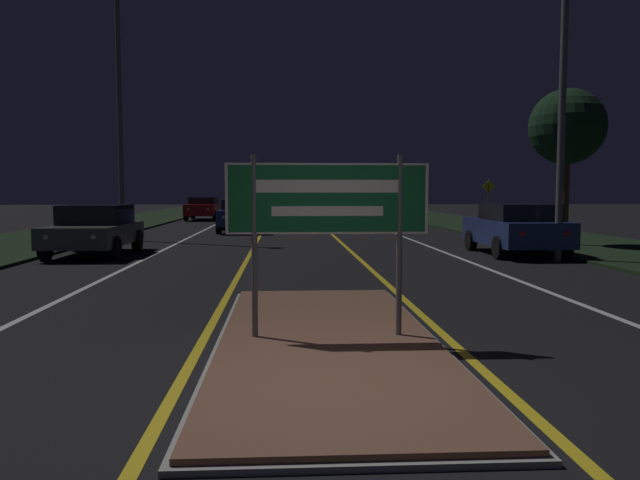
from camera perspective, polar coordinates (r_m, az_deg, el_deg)
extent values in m
plane|color=black|center=(5.63, 2.03, -14.09)|extent=(160.00, 160.00, 0.00)
cube|color=#999993|center=(7.43, 0.67, -9.28)|extent=(2.59, 6.79, 0.05)
cube|color=brown|center=(7.43, 0.67, -9.10)|extent=(2.47, 6.67, 0.10)
cube|color=black|center=(26.93, -22.80, 0.39)|extent=(5.00, 100.00, 0.08)
cube|color=black|center=(27.27, 18.24, 0.57)|extent=(5.00, 100.00, 0.08)
cube|color=gold|center=(30.38, -5.13, 1.08)|extent=(0.12, 70.00, 0.01)
cube|color=gold|center=(30.43, 0.47, 1.11)|extent=(0.12, 70.00, 0.01)
cube|color=silver|center=(30.59, -10.22, 1.05)|extent=(0.12, 70.00, 0.01)
cube|color=silver|center=(30.73, 5.53, 1.12)|extent=(0.12, 70.00, 0.01)
cube|color=silver|center=(31.10, -15.71, 1.01)|extent=(0.10, 70.00, 0.01)
cube|color=silver|center=(31.33, 10.96, 1.12)|extent=(0.10, 70.00, 0.01)
cylinder|color=#56565B|center=(7.24, -6.02, -0.57)|extent=(0.07, 0.07, 2.12)
cylinder|color=#56565B|center=(7.35, 7.27, -0.51)|extent=(0.07, 0.07, 2.12)
cube|color=#146033|center=(7.22, 0.68, 3.81)|extent=(2.35, 0.04, 0.82)
cube|color=white|center=(7.20, 0.69, 3.80)|extent=(2.35, 0.00, 0.82)
cube|color=#146033|center=(7.20, 0.69, 3.80)|extent=(2.28, 0.01, 0.77)
cube|color=white|center=(7.19, 0.70, 4.94)|extent=(1.64, 0.01, 0.15)
cube|color=white|center=(7.20, 0.70, 2.66)|extent=(1.29, 0.01, 0.11)
cylinder|color=#56565B|center=(24.12, -17.85, 11.39)|extent=(0.18, 0.18, 9.57)
cylinder|color=#56565B|center=(17.23, 21.39, 15.30)|extent=(0.18, 0.18, 10.23)
cube|color=navy|center=(18.54, 17.41, 0.73)|extent=(1.86, 4.04, 0.68)
cube|color=black|center=(18.29, 17.72, 2.45)|extent=(1.63, 2.10, 0.45)
sphere|color=red|center=(16.47, 17.99, 0.57)|extent=(0.14, 0.14, 0.14)
sphere|color=red|center=(16.92, 21.63, 0.57)|extent=(0.14, 0.14, 0.14)
cylinder|color=black|center=(19.47, 13.63, -0.03)|extent=(0.22, 0.61, 0.61)
cylinder|color=black|center=(20.05, 18.50, 0.00)|extent=(0.22, 0.61, 0.61)
cylinder|color=black|center=(17.09, 16.07, -0.69)|extent=(0.22, 0.61, 0.61)
cylinder|color=black|center=(17.76, 21.49, -0.63)|extent=(0.22, 0.61, 0.61)
cube|color=maroon|center=(30.60, 2.39, 2.24)|extent=(1.87, 4.74, 0.60)
cube|color=black|center=(30.30, 2.45, 3.27)|extent=(1.65, 2.46, 0.50)
sphere|color=red|center=(28.21, 1.69, 2.21)|extent=(0.14, 0.14, 0.14)
sphere|color=red|center=(28.33, 4.03, 2.21)|extent=(0.14, 0.14, 0.14)
cylinder|color=black|center=(32.00, 0.53, 1.80)|extent=(0.22, 0.60, 0.60)
cylinder|color=black|center=(32.17, 3.73, 1.81)|extent=(0.22, 0.60, 0.60)
cylinder|color=black|center=(29.08, 0.92, 1.53)|extent=(0.22, 0.60, 0.60)
cylinder|color=black|center=(29.26, 4.42, 1.54)|extent=(0.22, 0.60, 0.60)
cube|color=#4C514C|center=(18.58, -19.94, 0.51)|extent=(1.86, 4.05, 0.56)
cube|color=black|center=(18.79, -19.77, 2.23)|extent=(1.64, 2.10, 0.53)
sphere|color=white|center=(16.86, -23.77, 0.26)|extent=(0.14, 0.14, 0.14)
sphere|color=white|center=(16.50, -20.01, 0.28)|extent=(0.14, 0.14, 0.14)
cylinder|color=black|center=(17.70, -23.84, -0.70)|extent=(0.22, 0.63, 0.63)
cylinder|color=black|center=(17.16, -18.26, -0.70)|extent=(0.22, 0.63, 0.63)
cylinder|color=black|center=(20.06, -21.33, -0.06)|extent=(0.22, 0.63, 0.63)
cylinder|color=black|center=(19.58, -16.37, -0.04)|extent=(0.22, 0.63, 0.63)
cube|color=navy|center=(27.66, -7.25, 2.09)|extent=(1.75, 4.03, 0.68)
cube|color=black|center=(27.89, -7.23, 3.23)|extent=(1.54, 2.09, 0.41)
sphere|color=white|center=(25.72, -8.77, 2.09)|extent=(0.14, 0.14, 0.14)
sphere|color=white|center=(25.64, -6.35, 2.10)|extent=(0.14, 0.14, 0.14)
cylinder|color=black|center=(26.51, -9.23, 1.23)|extent=(0.22, 0.64, 0.64)
cylinder|color=black|center=(26.39, -5.62, 1.25)|extent=(0.22, 0.64, 0.64)
cylinder|color=black|center=(28.99, -8.72, 1.51)|extent=(0.22, 0.64, 0.64)
cylinder|color=black|center=(28.88, -5.42, 1.53)|extent=(0.22, 0.64, 0.64)
cube|color=maroon|center=(39.77, -10.61, 2.77)|extent=(1.81, 4.74, 0.68)
cube|color=black|center=(40.04, -10.57, 3.57)|extent=(1.59, 2.47, 0.42)
sphere|color=white|center=(37.51, -11.92, 2.79)|extent=(0.14, 0.14, 0.14)
sphere|color=white|center=(37.36, -10.21, 2.81)|extent=(0.14, 0.14, 0.14)
cylinder|color=black|center=(38.44, -12.16, 2.19)|extent=(0.22, 0.65, 0.65)
cylinder|color=black|center=(38.21, -9.59, 2.21)|extent=(0.22, 0.65, 0.65)
cylinder|color=black|center=(41.35, -11.53, 2.35)|extent=(0.22, 0.65, 0.65)
cylinder|color=black|center=(41.14, -9.14, 2.37)|extent=(0.22, 0.65, 0.65)
cylinder|color=#56565B|center=(29.18, 15.14, 2.91)|extent=(0.06, 0.06, 1.99)
cube|color=yellow|center=(29.17, 15.17, 4.74)|extent=(0.60, 0.02, 0.60)
cylinder|color=#4C3823|center=(21.58, 21.51, 3.91)|extent=(0.24, 0.24, 3.23)
sphere|color=black|center=(21.68, 21.67, 9.62)|extent=(2.40, 2.40, 2.40)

